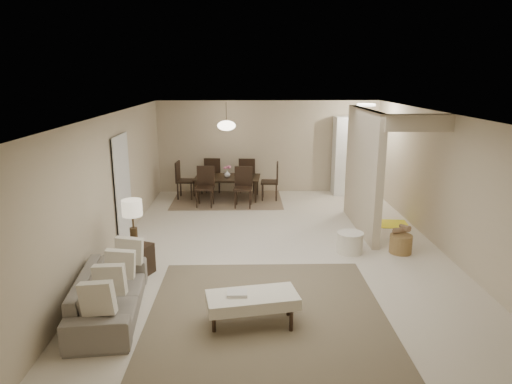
{
  "coord_description": "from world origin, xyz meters",
  "views": [
    {
      "loc": [
        -0.6,
        -7.89,
        3.15
      ],
      "look_at": [
        -0.42,
        0.3,
        1.05
      ],
      "focal_mm": 32.0,
      "sensor_mm": 36.0,
      "label": 1
    }
  ],
  "objects_px": {
    "pantry_cabinet": "(356,156)",
    "round_pouf": "(350,243)",
    "sofa": "(110,294)",
    "ottoman_bench": "(252,300)",
    "wicker_basket": "(401,244)",
    "side_table": "(136,260)",
    "dining_table": "(227,188)"
  },
  "relations": [
    {
      "from": "pantry_cabinet",
      "to": "round_pouf",
      "type": "height_order",
      "value": "pantry_cabinet"
    },
    {
      "from": "pantry_cabinet",
      "to": "sofa",
      "type": "relative_size",
      "value": 1.05
    },
    {
      "from": "ottoman_bench",
      "to": "wicker_basket",
      "type": "distance_m",
      "value": 3.65
    },
    {
      "from": "pantry_cabinet",
      "to": "side_table",
      "type": "xyz_separation_m",
      "value": [
        -4.75,
        -5.12,
        -0.8
      ]
    },
    {
      "from": "sofa",
      "to": "round_pouf",
      "type": "relative_size",
      "value": 4.15
    },
    {
      "from": "round_pouf",
      "to": "wicker_basket",
      "type": "distance_m",
      "value": 0.92
    },
    {
      "from": "ottoman_bench",
      "to": "wicker_basket",
      "type": "height_order",
      "value": "ottoman_bench"
    },
    {
      "from": "dining_table",
      "to": "ottoman_bench",
      "type": "bearing_deg",
      "value": -80.33
    },
    {
      "from": "sofa",
      "to": "ottoman_bench",
      "type": "bearing_deg",
      "value": -104.9
    },
    {
      "from": "pantry_cabinet",
      "to": "wicker_basket",
      "type": "height_order",
      "value": "pantry_cabinet"
    },
    {
      "from": "pantry_cabinet",
      "to": "round_pouf",
      "type": "relative_size",
      "value": 4.35
    },
    {
      "from": "round_pouf",
      "to": "wicker_basket",
      "type": "height_order",
      "value": "round_pouf"
    },
    {
      "from": "sofa",
      "to": "wicker_basket",
      "type": "height_order",
      "value": "sofa"
    },
    {
      "from": "ottoman_bench",
      "to": "round_pouf",
      "type": "xyz_separation_m",
      "value": [
        1.82,
        2.45,
        -0.15
      ]
    },
    {
      "from": "ottoman_bench",
      "to": "pantry_cabinet",
      "type": "bearing_deg",
      "value": 56.37
    },
    {
      "from": "pantry_cabinet",
      "to": "sofa",
      "type": "bearing_deg",
      "value": -126.88
    },
    {
      "from": "ottoman_bench",
      "to": "round_pouf",
      "type": "relative_size",
      "value": 2.58
    },
    {
      "from": "sofa",
      "to": "round_pouf",
      "type": "distance_m",
      "value": 4.31
    },
    {
      "from": "sofa",
      "to": "pantry_cabinet",
      "type": "bearing_deg",
      "value": -42.9
    },
    {
      "from": "wicker_basket",
      "to": "dining_table",
      "type": "relative_size",
      "value": 0.24
    },
    {
      "from": "ottoman_bench",
      "to": "round_pouf",
      "type": "distance_m",
      "value": 3.05
    },
    {
      "from": "sofa",
      "to": "round_pouf",
      "type": "bearing_deg",
      "value": -66.14
    },
    {
      "from": "round_pouf",
      "to": "side_table",
      "type": "bearing_deg",
      "value": -166.68
    },
    {
      "from": "sofa",
      "to": "ottoman_bench",
      "type": "relative_size",
      "value": 1.61
    },
    {
      "from": "round_pouf",
      "to": "dining_table",
      "type": "distance_m",
      "value": 4.46
    },
    {
      "from": "dining_table",
      "to": "round_pouf",
      "type": "bearing_deg",
      "value": -53.24
    },
    {
      "from": "wicker_basket",
      "to": "round_pouf",
      "type": "bearing_deg",
      "value": 177.31
    },
    {
      "from": "pantry_cabinet",
      "to": "round_pouf",
      "type": "bearing_deg",
      "value": -104.04
    },
    {
      "from": "pantry_cabinet",
      "to": "wicker_basket",
      "type": "distance_m",
      "value": 4.38
    },
    {
      "from": "round_pouf",
      "to": "dining_table",
      "type": "xyz_separation_m",
      "value": [
        -2.38,
        3.77,
        0.11
      ]
    },
    {
      "from": "sofa",
      "to": "dining_table",
      "type": "distance_m",
      "value": 6.07
    },
    {
      "from": "side_table",
      "to": "pantry_cabinet",
      "type": "bearing_deg",
      "value": 47.16
    }
  ]
}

